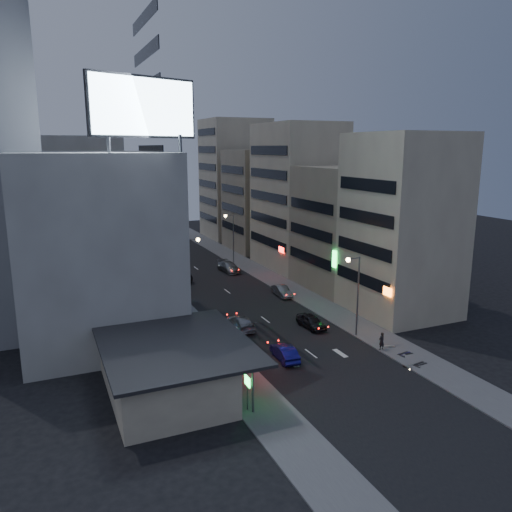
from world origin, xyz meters
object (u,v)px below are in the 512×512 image
parked_car_right_mid (282,291)px  parked_car_right_far (229,267)px  road_car_blue (285,353)px  scooter_black_a (423,355)px  parked_car_left (179,275)px  road_car_silver (240,322)px  parked_car_right_near (311,321)px  scooter_silver_a (418,357)px  scooter_blue (410,346)px  scooter_silver_b (395,341)px  scooter_black_b (407,345)px  person (382,341)px

parked_car_right_mid → parked_car_right_far: bearing=99.8°
road_car_blue → scooter_black_a: bearing=158.7°
parked_car_left → road_car_silver: bearing=92.0°
parked_car_right_near → parked_car_right_mid: size_ratio=1.02×
scooter_black_a → road_car_silver: bearing=29.8°
scooter_silver_a → scooter_blue: 2.50m
road_car_silver → scooter_blue: road_car_silver is taller
parked_car_left → scooter_black_a: parked_car_left is taller
scooter_black_a → scooter_silver_a: bearing=92.4°
scooter_blue → scooter_silver_b: scooter_blue is taller
parked_car_right_far → scooter_black_a: 37.51m
parked_car_left → scooter_black_b: parked_car_left is taller
road_car_blue → scooter_silver_b: 10.94m
scooter_silver_b → road_car_blue: bearing=104.8°
person → road_car_blue: bearing=-18.4°
parked_car_left → scooter_black_b: size_ratio=2.98×
road_car_silver → person: (9.84, -10.51, 0.25)m
parked_car_right_mid → scooter_black_b: (2.58, -20.51, 0.04)m
road_car_blue → scooter_black_b: road_car_blue is taller
parked_car_right_far → scooter_black_b: parked_car_right_far is taller
parked_car_right_near → road_car_blue: (-6.16, -6.05, -0.03)m
parked_car_left → road_car_blue: parked_car_left is taller
scooter_black_a → scooter_silver_b: bearing=-10.2°
parked_car_left → person: size_ratio=3.41×
parked_car_right_near → scooter_silver_a: 12.21m
scooter_silver_a → parked_car_right_near: bearing=20.8°
scooter_black_a → scooter_blue: 2.17m
parked_car_right_mid → road_car_blue: bearing=-112.7°
parked_car_right_near → parked_car_right_far: size_ratio=0.79×
parked_car_right_far → scooter_black_b: 35.28m
scooter_black_a → scooter_black_b: 2.28m
parked_car_right_far → scooter_silver_b: parked_car_right_far is taller
parked_car_right_mid → parked_car_right_far: parked_car_right_far is taller
scooter_black_a → person: bearing=15.4°
road_car_silver → scooter_silver_a: size_ratio=2.65×
parked_car_right_mid → scooter_blue: bearing=-79.3°
scooter_silver_a → scooter_silver_b: scooter_silver_a is taller
scooter_black_a → scooter_blue: (0.39, 2.13, -0.03)m
person → scooter_black_b: person is taller
scooter_black_a → scooter_silver_a: 0.67m
parked_car_right_near → road_car_blue: 8.63m
scooter_black_a → scooter_silver_b: size_ratio=1.20×
parked_car_right_far → parked_car_left: bearing=-174.0°
scooter_black_b → road_car_silver: bearing=34.7°
parked_car_right_far → scooter_black_b: (4.29, -35.02, -0.05)m
road_car_blue → scooter_silver_b: bearing=177.1°
scooter_black_b → parked_car_right_near: bearing=17.9°
parked_car_right_near → parked_car_right_mid: bearing=75.7°
parked_car_right_far → scooter_blue: (4.47, -35.16, -0.06)m
road_car_silver → scooter_blue: 16.87m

